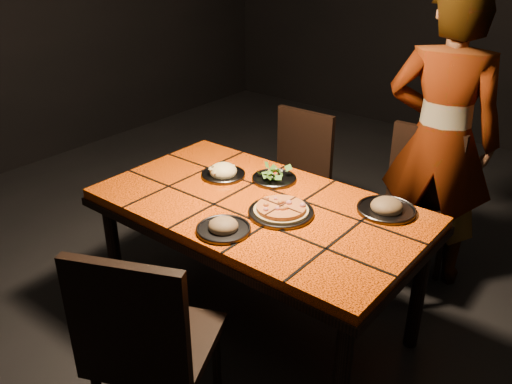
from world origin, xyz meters
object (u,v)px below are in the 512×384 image
Objects in this scene: dining_table at (259,217)px; plate_pasta at (223,173)px; chair_far_left at (295,172)px; chair_far_right at (415,199)px; diner at (441,140)px; plate_pizza at (281,211)px; chair_near at (145,342)px.

plate_pasta is (-0.34, 0.12, 0.10)m from dining_table.
chair_far_left is 0.79m from chair_far_right.
diner is (0.48, 1.05, 0.21)m from dining_table.
chair_far_right is at bearing 73.71° from plate_pizza.
chair_far_right is 0.54× the size of diner.
chair_far_right is 3.02× the size of plate_pizza.
chair_far_left is 1.03m from plate_pizza.
plate_pizza is 1.31× the size of plate_pasta.
plate_pizza is (0.15, -0.02, 0.10)m from dining_table.
plate_pizza is at bearing 60.35° from diner.
plate_pasta is (-0.82, -0.93, -0.11)m from diner.
plate_pizza is at bearing -114.45° from chair_near.
chair_near reaches higher than chair_far_left.
diner is 5.62× the size of plate_pizza.
chair_near is 0.87m from plate_pizza.
chair_far_left is 0.96× the size of chair_far_right.
chair_near is 0.56× the size of diner.
diner reaches higher than chair_near.
diner is (0.84, 0.22, 0.36)m from chair_far_left.
plate_pizza is (0.00, 0.85, 0.20)m from chair_near.
chair_near is at bearing -75.12° from chair_far_left.
chair_far_right reaches higher than plate_pizza.
plate_pizza is at bearing -60.97° from chair_far_left.
chair_far_right is at bearing -123.11° from chair_near.
dining_table is 0.89m from chair_near.
plate_pasta is at bearing -135.76° from chair_far_right.
plate_pasta is (-0.49, 0.15, 0.00)m from plate_pizza.
chair_far_left is 0.52× the size of diner.
chair_far_right is (0.43, 0.92, -0.13)m from dining_table.
plate_pizza is at bearing -16.46° from plate_pasta.
plate_pasta is at bearing 35.78° from diner.
chair_far_left reaches higher than plate_pizza.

